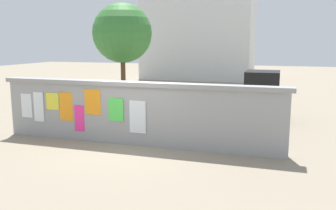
# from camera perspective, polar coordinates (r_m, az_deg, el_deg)

# --- Properties ---
(ground) EXTENTS (60.00, 60.00, 0.00)m
(ground) POSITION_cam_1_polar(r_m,az_deg,el_deg) (17.99, 4.97, 0.54)
(ground) COLOR gray
(poster_wall) EXTENTS (8.49, 0.42, 1.80)m
(poster_wall) POSITION_cam_1_polar(r_m,az_deg,el_deg) (10.31, -5.17, -1.19)
(poster_wall) COLOR #959595
(poster_wall) RESTS_ON ground
(auto_rickshaw_truck) EXTENTS (3.62, 1.56, 1.85)m
(auto_rickshaw_truck) POSITION_cam_1_polar(r_m,az_deg,el_deg) (13.87, 10.39, 1.42)
(auto_rickshaw_truck) COLOR black
(auto_rickshaw_truck) RESTS_ON ground
(motorcycle) EXTENTS (1.90, 0.56, 0.87)m
(motorcycle) POSITION_cam_1_polar(r_m,az_deg,el_deg) (15.15, -11.11, 0.42)
(motorcycle) COLOR black
(motorcycle) RESTS_ON ground
(bicycle_near) EXTENTS (1.68, 0.50, 0.95)m
(bicycle_near) POSITION_cam_1_polar(r_m,az_deg,el_deg) (12.51, -9.86, -1.96)
(bicycle_near) COLOR black
(bicycle_near) RESTS_ON ground
(bicycle_far) EXTENTS (1.71, 0.44, 0.95)m
(bicycle_far) POSITION_cam_1_polar(r_m,az_deg,el_deg) (11.00, 13.75, -3.72)
(bicycle_far) COLOR black
(bicycle_far) RESTS_ON ground
(person_walking) EXTENTS (0.47, 0.47, 1.62)m
(person_walking) POSITION_cam_1_polar(r_m,az_deg,el_deg) (12.82, -18.82, 0.77)
(person_walking) COLOR #BF6626
(person_walking) RESTS_ON ground
(tree_roadside) EXTENTS (3.38, 3.38, 5.09)m
(tree_roadside) POSITION_cam_1_polar(r_m,az_deg,el_deg) (21.20, -7.17, 11.10)
(tree_roadside) COLOR brown
(tree_roadside) RESTS_ON ground
(building_background) EXTENTS (8.77, 5.19, 9.10)m
(building_background) POSITION_cam_1_polar(r_m,az_deg,el_deg) (29.73, 4.90, 13.02)
(building_background) COLOR silver
(building_background) RESTS_ON ground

